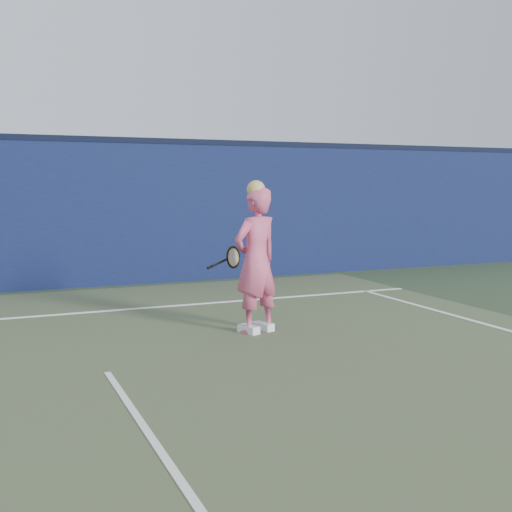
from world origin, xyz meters
name	(u,v)px	position (x,y,z in m)	size (l,w,h in m)	color
ground	(130,407)	(0.00, 0.00, 0.00)	(80.00, 80.00, 0.00)	#283C25
backstop_wall	(47,216)	(0.00, 6.50, 1.25)	(24.00, 0.40, 2.50)	#0C1834
wall_cap	(45,138)	(0.00, 6.50, 2.55)	(24.00, 0.42, 0.10)	black
player	(256,260)	(1.97, 2.02, 0.88)	(0.74, 0.61, 1.83)	#D15179
racket	(231,258)	(1.81, 2.43, 0.87)	(0.52, 0.22, 0.29)	black
court_lines	(139,419)	(0.00, -0.33, 0.01)	(11.00, 12.04, 0.01)	white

